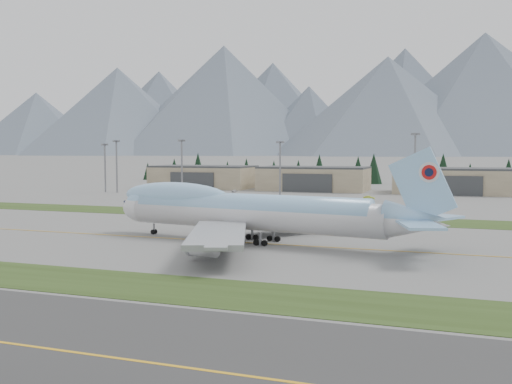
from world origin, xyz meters
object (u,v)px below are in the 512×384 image
at_px(service_vehicle_b, 369,199).
at_px(hangar_right, 453,181).
at_px(hangar_center, 314,178).
at_px(service_vehicle_a, 234,192).
at_px(hangar_left, 204,177).
at_px(boeing_747_freighter, 249,211).

bearing_deg(service_vehicle_b, hangar_right, -31.06).
height_order(hangar_center, service_vehicle_a, hangar_center).
xyz_separation_m(hangar_left, hangar_center, (55.00, 0.00, 0.00)).
height_order(hangar_left, hangar_right, same).
distance_m(boeing_747_freighter, hangar_right, 153.71).
height_order(boeing_747_freighter, hangar_center, boeing_747_freighter).
bearing_deg(service_vehicle_b, service_vehicle_a, 77.85).
bearing_deg(hangar_center, boeing_747_freighter, -81.52).
relative_size(hangar_right, service_vehicle_b, 11.51).
relative_size(boeing_747_freighter, hangar_left, 1.48).
height_order(service_vehicle_a, service_vehicle_b, service_vehicle_b).
height_order(hangar_right, service_vehicle_b, hangar_right).
relative_size(boeing_747_freighter, hangar_center, 1.48).
distance_m(service_vehicle_a, service_vehicle_b, 63.08).
height_order(hangar_left, service_vehicle_b, hangar_left).
xyz_separation_m(hangar_center, hangar_right, (60.00, 0.00, 0.00)).
distance_m(hangar_left, service_vehicle_b, 95.28).
bearing_deg(hangar_right, boeing_747_freighter, -104.23).
xyz_separation_m(boeing_747_freighter, hangar_right, (37.79, 148.99, -0.75)).
xyz_separation_m(hangar_left, service_vehicle_b, (85.64, -41.41, -5.39)).
xyz_separation_m(hangar_right, service_vehicle_a, (-89.86, -23.58, -5.39)).
relative_size(hangar_center, service_vehicle_b, 11.51).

